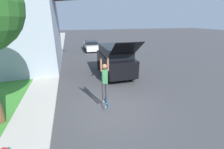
# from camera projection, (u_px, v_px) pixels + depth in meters

# --- Properties ---
(ground_plane) EXTENTS (120.00, 120.00, 0.00)m
(ground_plane) POSITION_uv_depth(u_px,v_px,m) (110.00, 107.00, 7.66)
(ground_plane) COLOR #3D3D3F
(sidewalk) EXTENTS (1.80, 80.00, 0.10)m
(sidewalk) POSITION_uv_depth(u_px,v_px,m) (48.00, 74.00, 12.15)
(sidewalk) COLOR #ADA89E
(sidewalk) RESTS_ON ground_plane
(suv_parked) EXTENTS (2.19, 5.30, 3.01)m
(suv_parked) POSITION_uv_depth(u_px,v_px,m) (115.00, 60.00, 11.76)
(suv_parked) COLOR black
(suv_parked) RESTS_ON ground_plane
(car_down_street) EXTENTS (1.90, 4.38, 1.34)m
(car_down_street) POSITION_uv_depth(u_px,v_px,m) (91.00, 46.00, 21.36)
(car_down_street) COLOR silver
(car_down_street) RESTS_ON ground_plane
(skateboarder) EXTENTS (0.41, 0.24, 2.07)m
(skateboarder) POSITION_uv_depth(u_px,v_px,m) (105.00, 79.00, 7.03)
(skateboarder) COLOR #38383D
(skateboarder) RESTS_ON ground_plane
(skateboard) EXTENTS (0.14, 0.83, 0.23)m
(skateboard) POSITION_uv_depth(u_px,v_px,m) (106.00, 103.00, 7.36)
(skateboard) COLOR #236B99
(skateboard) RESTS_ON ground_plane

